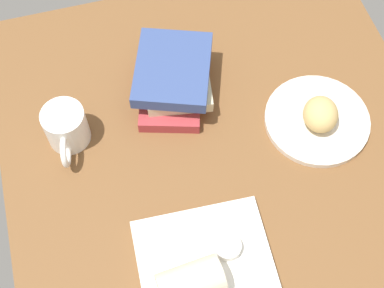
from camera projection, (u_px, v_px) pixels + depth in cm
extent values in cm
cube|color=brown|center=(232.00, 185.00, 112.52)|extent=(110.00, 90.00, 4.00)
cylinder|color=silver|center=(317.00, 120.00, 116.86)|extent=(22.36, 22.36, 1.40)
ellipsoid|color=tan|center=(320.00, 114.00, 112.96)|extent=(10.11, 9.47, 6.39)
cube|color=white|center=(207.00, 271.00, 101.01)|extent=(25.98, 25.98, 1.60)
cylinder|color=silver|center=(228.00, 247.00, 101.38)|extent=(5.10, 5.10, 2.03)
cylinder|color=#CA6529|center=(228.00, 246.00, 100.76)|extent=(4.18, 4.18, 0.40)
cylinder|color=beige|center=(191.00, 283.00, 95.65)|extent=(7.93, 11.83, 7.04)
cube|color=#A53338|center=(171.00, 90.00, 119.69)|extent=(22.91, 18.15, 2.86)
cube|color=beige|center=(177.00, 75.00, 118.17)|extent=(20.50, 16.50, 2.85)
cube|color=#33477F|center=(173.00, 69.00, 115.20)|extent=(23.11, 21.11, 3.07)
cylinder|color=white|center=(66.00, 126.00, 111.73)|extent=(8.80, 8.80, 8.94)
cylinder|color=#B06A37|center=(62.00, 116.00, 108.34)|extent=(7.22, 7.22, 0.40)
torus|color=white|center=(66.00, 152.00, 108.92)|extent=(6.67, 2.34, 6.56)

